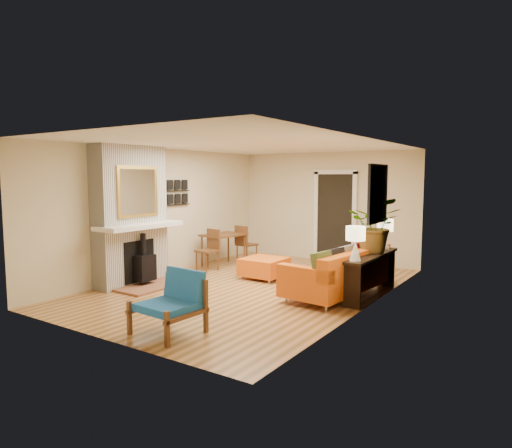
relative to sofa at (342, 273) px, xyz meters
The scene contains 10 objects.
room_shell 2.60m from the sofa, 114.55° to the left, with size 6.50×6.50×6.50m.
fireplace 3.98m from the sofa, 158.91° to the right, with size 1.09×1.68×2.60m.
sofa is the anchor object (origin of this frame).
ottoman 1.86m from the sofa, 168.25° to the left, with size 0.80×0.80×0.40m.
blue_chair 3.14m from the sofa, 110.43° to the right, with size 0.82×0.81×0.81m.
dining_table 3.34m from the sofa, 163.75° to the left, with size 0.88×1.69×0.89m.
console_table 0.52m from the sofa, 22.78° to the left, with size 0.34×1.85×0.72m.
lamp_near 0.97m from the sofa, 50.42° to the right, with size 0.30×0.30×0.54m.
lamp_far 1.19m from the sofa, 63.12° to the left, with size 0.30×0.30×0.54m.
houseplant 1.01m from the sofa, 42.86° to the left, with size 0.86×0.75×0.96m, color #1E5919.
Camera 1 is at (4.64, -6.80, 2.03)m, focal length 32.00 mm.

